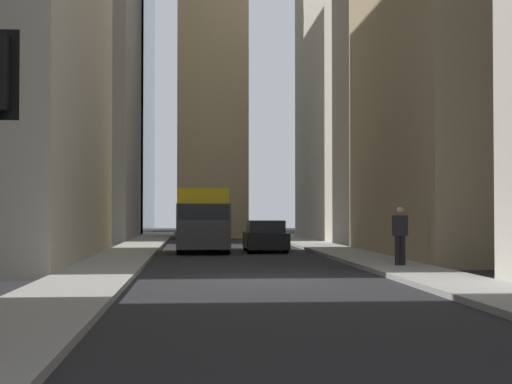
# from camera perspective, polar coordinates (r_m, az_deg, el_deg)

# --- Properties ---
(ground_plane) EXTENTS (135.00, 135.00, 0.00)m
(ground_plane) POSITION_cam_1_polar(r_m,az_deg,el_deg) (21.11, 0.51, -6.30)
(ground_plane) COLOR black
(sidewalk_right) EXTENTS (90.00, 2.20, 0.14)m
(sidewalk_right) POSITION_cam_1_polar(r_m,az_deg,el_deg) (21.19, -11.77, -6.06)
(sidewalk_right) COLOR gray
(sidewalk_right) RESTS_ON ground_plane
(sidewalk_left) EXTENTS (90.00, 2.20, 0.14)m
(sidewalk_left) POSITION_cam_1_polar(r_m,az_deg,el_deg) (21.96, 12.36, -5.89)
(sidewalk_left) COLOR gray
(sidewalk_left) RESTS_ON ground_plane
(building_left_far) EXTENTS (15.69, 10.00, 25.34)m
(building_left_far) POSITION_cam_1_polar(r_m,az_deg,el_deg) (52.97, 9.34, 10.45)
(building_left_far) COLOR beige
(building_left_far) RESTS_ON ground_plane
(building_right_far) EXTENTS (15.85, 10.50, 26.69)m
(building_right_far) POSITION_cam_1_polar(r_m,az_deg,el_deg) (54.84, -13.82, 10.79)
(building_right_far) COLOR gray
(building_right_far) RESTS_ON ground_plane
(delivery_truck) EXTENTS (6.46, 2.25, 2.84)m
(delivery_truck) POSITION_cam_1_polar(r_m,az_deg,el_deg) (36.19, -3.80, -1.95)
(delivery_truck) COLOR yellow
(delivery_truck) RESTS_ON ground_plane
(sedan_black) EXTENTS (4.30, 1.78, 1.42)m
(sedan_black) POSITION_cam_1_polar(r_m,az_deg,el_deg) (36.07, 0.66, -3.22)
(sedan_black) COLOR black
(sedan_black) RESTS_ON ground_plane
(pedestrian) EXTENTS (0.26, 0.44, 1.81)m
(pedestrian) POSITION_cam_1_polar(r_m,az_deg,el_deg) (25.34, 10.19, -2.90)
(pedestrian) COLOR black
(pedestrian) RESTS_ON sidewalk_left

